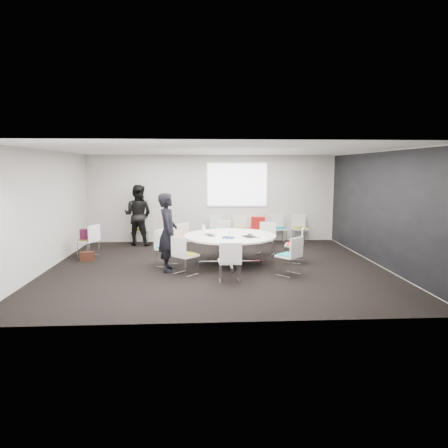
{
  "coord_description": "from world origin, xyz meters",
  "views": [
    {
      "loc": [
        -0.35,
        -9.43,
        2.38
      ],
      "look_at": [
        0.2,
        0.4,
        1.0
      ],
      "focal_mm": 32.0,
      "sensor_mm": 36.0,
      "label": 1
    }
  ],
  "objects": [
    {
      "name": "chair_ring_g",
      "position": [
        0.22,
        -1.3,
        0.28
      ],
      "size": [
        0.48,
        0.46,
        0.88
      ],
      "rotation": [
        0.0,
        0.0,
        6.32
      ],
      "color": "silver",
      "rests_on": "ground"
    },
    {
      "name": "chair_ring_f",
      "position": [
        -0.73,
        -0.65,
        0.28
      ],
      "size": [
        0.64,
        0.64,
        0.88
      ],
      "rotation": [
        0.0,
        0.0,
        5.51
      ],
      "color": "silver",
      "rests_on": "ground"
    },
    {
      "name": "papers_front",
      "position": [
        0.92,
        0.35,
        0.73
      ],
      "size": [
        0.35,
        0.29,
        0.0
      ],
      "primitive_type": "cube",
      "rotation": [
        0.0,
        0.0,
        -0.3
      ],
      "color": "white",
      "rests_on": "conference_table"
    },
    {
      "name": "chair_back_b",
      "position": [
        0.93,
        3.12,
        0.28
      ],
      "size": [
        0.55,
        0.54,
        0.88
      ],
      "rotation": [
        0.0,
        0.0,
        3.38
      ],
      "color": "silver",
      "rests_on": "ground"
    },
    {
      "name": "projection_screen",
      "position": [
        0.8,
        3.46,
        1.85
      ],
      "size": [
        1.9,
        0.03,
        1.35
      ],
      "primitive_type": "cube",
      "color": "white",
      "rests_on": "room_shell"
    },
    {
      "name": "chair_back_c",
      "position": [
        1.41,
        3.12,
        0.28
      ],
      "size": [
        0.6,
        0.59,
        0.88
      ],
      "rotation": [
        0.0,
        0.0,
        3.54
      ],
      "color": "silver",
      "rests_on": "ground"
    },
    {
      "name": "red_jacket",
      "position": [
        1.42,
        2.9,
        0.7
      ],
      "size": [
        0.46,
        0.22,
        0.36
      ],
      "primitive_type": "cube",
      "rotation": [
        0.17,
        0.0,
        -0.14
      ],
      "color": "#B01915",
      "rests_on": "chair_back_c"
    },
    {
      "name": "room_shell",
      "position": [
        0.09,
        0.0,
        1.4
      ],
      "size": [
        8.08,
        7.08,
        2.88
      ],
      "color": "black",
      "rests_on": "ground"
    },
    {
      "name": "chair_ring_b",
      "position": [
        1.43,
        1.38,
        0.28
      ],
      "size": [
        0.6,
        0.59,
        0.88
      ],
      "rotation": [
        0.0,
        0.0,
        2.75
      ],
      "color": "silver",
      "rests_on": "ground"
    },
    {
      "name": "tablet_folio",
      "position": [
        0.27,
        -0.08,
        0.74
      ],
      "size": [
        0.32,
        0.29,
        0.03
      ],
      "primitive_type": "cube",
      "rotation": [
        0.0,
        0.0,
        -0.42
      ],
      "color": "navy",
      "rests_on": "conference_table"
    },
    {
      "name": "person_back",
      "position": [
        -2.33,
        2.97,
        0.94
      ],
      "size": [
        1.06,
        0.92,
        1.88
      ],
      "primitive_type": "imported",
      "rotation": [
        0.0,
        0.0,
        2.88
      ],
      "color": "black",
      "rests_on": "ground"
    },
    {
      "name": "chair_person_back",
      "position": [
        -2.32,
        3.13,
        0.28
      ],
      "size": [
        0.56,
        0.55,
        0.88
      ],
      "rotation": [
        0.0,
        0.0,
        2.88
      ],
      "color": "silver",
      "rests_on": "ground"
    },
    {
      "name": "conference_table",
      "position": [
        0.34,
        0.33,
        0.55
      ],
      "size": [
        2.29,
        2.29,
        0.73
      ],
      "color": "silver",
      "rests_on": "ground"
    },
    {
      "name": "chair_back_d",
      "position": [
        2.12,
        3.17,
        0.28
      ],
      "size": [
        0.51,
        0.5,
        0.88
      ],
      "rotation": [
        0.0,
        0.0,
        3.25
      ],
      "color": "silver",
      "rests_on": "ground"
    },
    {
      "name": "chair_ring_c",
      "position": [
        0.34,
        1.85,
        0.28
      ],
      "size": [
        0.58,
        0.58,
        0.88
      ],
      "rotation": [
        0.0,
        0.0,
        3.48
      ],
      "color": "silver",
      "rests_on": "ground"
    },
    {
      "name": "phone",
      "position": [
        0.97,
        -0.03,
        0.73
      ],
      "size": [
        0.15,
        0.09,
        0.01
      ],
      "primitive_type": "cube",
      "rotation": [
        0.0,
        0.0,
        0.16
      ],
      "color": "black",
      "rests_on": "conference_table"
    },
    {
      "name": "maroon_bag",
      "position": [
        -3.43,
        1.36,
        0.62
      ],
      "size": [
        0.42,
        0.2,
        0.28
      ],
      "primitive_type": "cube",
      "rotation": [
        0.0,
        0.0,
        0.16
      ],
      "color": "#4B1431",
      "rests_on": "chair_spare_left"
    },
    {
      "name": "chair_back_e",
      "position": [
        2.83,
        3.17,
        0.28
      ],
      "size": [
        0.48,
        0.47,
        0.88
      ],
      "rotation": [
        0.0,
        0.0,
        3.18
      ],
      "color": "silver",
      "rests_on": "ground"
    },
    {
      "name": "brown_bag",
      "position": [
        -3.32,
        0.85,
        0.12
      ],
      "size": [
        0.39,
        0.25,
        0.24
      ],
      "primitive_type": "cube",
      "rotation": [
        0.0,
        0.0,
        0.28
      ],
      "color": "#331910",
      "rests_on": "ground"
    },
    {
      "name": "laptop",
      "position": [
        -0.1,
        0.33,
        0.74
      ],
      "size": [
        0.39,
        0.44,
        0.03
      ],
      "primitive_type": "imported",
      "rotation": [
        0.0,
        0.0,
        2.11
      ],
      "color": "#333338",
      "rests_on": "conference_table"
    },
    {
      "name": "papers_right",
      "position": [
        0.91,
        0.48,
        0.73
      ],
      "size": [
        0.37,
        0.35,
        0.0
      ],
      "primitive_type": "cube",
      "rotation": [
        0.0,
        0.0,
        0.68
      ],
      "color": "silver",
      "rests_on": "conference_table"
    },
    {
      "name": "chair_ring_a",
      "position": [
        2.0,
        0.41,
        0.28
      ],
      "size": [
        0.57,
        0.58,
        0.88
      ],
      "rotation": [
        0.0,
        0.0,
        1.24
      ],
      "color": "silver",
      "rests_on": "ground"
    },
    {
      "name": "chair_ring_e",
      "position": [
        -1.23,
        0.21,
        0.28
      ],
      "size": [
        0.59,
        0.59,
        0.88
      ],
      "rotation": [
        0.0,
        0.0,
        4.33
      ],
      "color": "silver",
      "rests_on": "ground"
    },
    {
      "name": "laptop_lid",
      "position": [
        -0.31,
        0.47,
        0.86
      ],
      "size": [
        0.08,
        0.3,
        0.22
      ],
      "primitive_type": "cube",
      "rotation": [
        0.0,
        0.0,
        1.8
      ],
      "color": "silver",
      "rests_on": "conference_table"
    },
    {
      "name": "chair_ring_h",
      "position": [
        1.59,
        -0.82,
        0.28
      ],
      "size": [
        0.64,
        0.64,
        0.88
      ],
      "rotation": [
        0.0,
        0.0,
        7.02
      ],
      "color": "silver",
      "rests_on": "ground"
    },
    {
      "name": "person_main",
      "position": [
        -1.14,
        -0.28,
        0.91
      ],
      "size": [
        0.46,
        0.68,
        1.82
      ],
      "primitive_type": "imported",
      "rotation": [
        0.0,
        0.0,
        1.61
      ],
      "color": "black",
      "rests_on": "ground"
    },
    {
      "name": "chair_spare_left",
      "position": [
        -3.41,
        1.35,
        0.28
      ],
      "size": [
        0.6,
        0.6,
        0.88
      ],
      "rotation": [
        0.0,
        0.0,
        1.14
      ],
      "color": "silver",
      "rests_on": "ground"
    },
    {
      "name": "chair_back_a",
      "position": [
        0.18,
        3.16,
        0.28
      ],
      "size": [
        0.58,
        0.57,
        0.88
      ],
      "rotation": [
        0.0,
        0.0,
        3.48
      ],
      "color": "silver",
      "rests_on": "ground"
    },
    {
      "name": "chair_ring_d",
      "position": [
        -0.82,
        1.31,
        0.28
      ],
      "size": [
        0.62,
        0.62,
        0.88
      ],
      "rotation": [
        0.0,
        0.0,
        3.67
      ],
      "color": "silver",
      "rests_on": "ground"
    },
    {
      "name": "cup",
      "position": [
        0.35,
        0.51,
        0.78
      ],
      "size": [
        0.08,
        0.08,
        0.09
      ],
      "primitive_type": "cylinder",
      "color": "white",
      "rests_on": "conference_table"
    },
    {
      "name": "notebook_black",
      "position": [
        0.79,
        0.05,
        0.74
      ],
      "size": [
        0.33,
        0.37,
        0.02
      ],
      "primitive_type": "cube",
      "rotation": [
        0.0,
        0.0,
        0.46
      ],
      "color": "black",
      "rests_on": "conference_table"
    }
  ]
}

